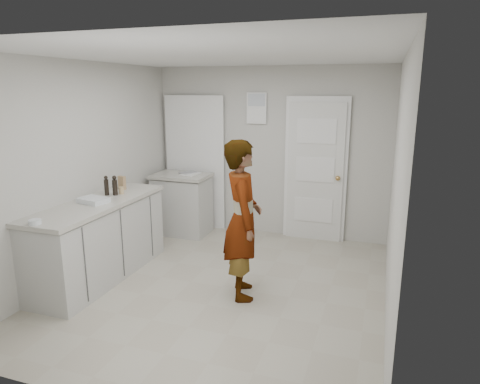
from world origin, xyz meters
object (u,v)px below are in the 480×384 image
(person, at_px, (242,220))
(oil_cruet_a, at_px, (115,186))
(oil_cruet_b, at_px, (106,186))
(baking_dish, at_px, (93,200))
(egg_bowl, at_px, (35,222))
(cake_mix_box, at_px, (122,183))
(spice_jar, at_px, (121,190))

(person, relative_size, oil_cruet_a, 6.99)
(person, bearing_deg, oil_cruet_a, 59.33)
(oil_cruet_b, xyz_separation_m, baking_dish, (0.07, -0.35, -0.09))
(oil_cruet_b, height_order, baking_dish, oil_cruet_b)
(oil_cruet_b, bearing_deg, oil_cruet_a, 21.94)
(oil_cruet_b, distance_m, egg_bowl, 1.19)
(oil_cruet_a, distance_m, egg_bowl, 1.23)
(cake_mix_box, height_order, oil_cruet_b, oil_cruet_b)
(spice_jar, bearing_deg, cake_mix_box, 121.49)
(person, xyz_separation_m, spice_jar, (-1.66, 0.28, 0.13))
(baking_dish, bearing_deg, oil_cruet_b, 101.02)
(oil_cruet_b, xyz_separation_m, egg_bowl, (0.04, -1.19, -0.09))
(cake_mix_box, xyz_separation_m, oil_cruet_b, (0.00, -0.33, 0.03))
(cake_mix_box, distance_m, oil_cruet_a, 0.31)
(oil_cruet_b, height_order, egg_bowl, oil_cruet_b)
(baking_dish, bearing_deg, oil_cruet_a, 86.23)
(oil_cruet_a, xyz_separation_m, baking_dish, (-0.03, -0.38, -0.09))
(person, bearing_deg, oil_cruet_b, 60.89)
(oil_cruet_b, distance_m, baking_dish, 0.36)
(cake_mix_box, relative_size, spice_jar, 1.93)
(spice_jar, relative_size, oil_cruet_b, 0.37)
(spice_jar, bearing_deg, oil_cruet_b, -140.67)
(spice_jar, bearing_deg, baking_dish, -97.96)
(egg_bowl, bearing_deg, person, 30.19)
(spice_jar, height_order, oil_cruet_a, oil_cruet_a)
(person, height_order, cake_mix_box, person)
(spice_jar, xyz_separation_m, oil_cruet_a, (-0.04, -0.07, 0.07))
(spice_jar, bearing_deg, egg_bowl, -93.79)
(spice_jar, bearing_deg, oil_cruet_a, -118.62)
(spice_jar, bearing_deg, person, -9.71)
(oil_cruet_a, xyz_separation_m, egg_bowl, (-0.05, -1.23, -0.09))
(person, distance_m, oil_cruet_b, 1.81)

